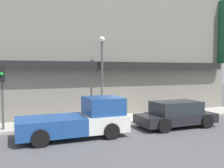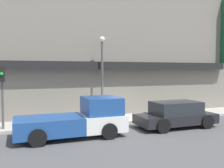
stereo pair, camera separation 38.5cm
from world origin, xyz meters
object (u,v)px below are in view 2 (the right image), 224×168
object	(u,v)px
pickup_truck	(78,120)
street_lamp	(102,67)
parked_car	(176,114)
fire_hydrant	(95,116)
traffic_light	(2,86)

from	to	relation	value
pickup_truck	street_lamp	size ratio (longest dim) A/B	0.99
pickup_truck	parked_car	distance (m)	5.55
street_lamp	parked_car	bearing A→B (deg)	-45.95
pickup_truck	parked_car	bearing A→B (deg)	0.54
pickup_truck	fire_hydrant	distance (m)	2.72
pickup_truck	traffic_light	world-z (taller)	traffic_light
parked_car	fire_hydrant	size ratio (longest dim) A/B	6.31
street_lamp	traffic_light	xyz separation A→B (m)	(-5.78, -1.07, -1.00)
pickup_truck	fire_hydrant	bearing A→B (deg)	56.06
parked_car	street_lamp	world-z (taller)	street_lamp
parked_car	street_lamp	size ratio (longest dim) A/B	0.87
fire_hydrant	street_lamp	distance (m)	3.22
parked_car	fire_hydrant	world-z (taller)	parked_car
street_lamp	traffic_light	size ratio (longest dim) A/B	1.58
fire_hydrant	traffic_light	xyz separation A→B (m)	(-4.98, 0.04, 1.92)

